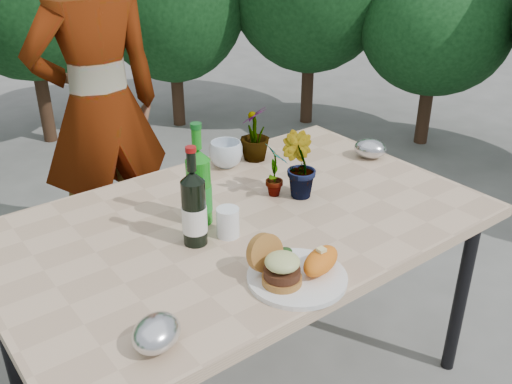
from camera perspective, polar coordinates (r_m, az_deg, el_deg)
ground at (r=2.36m, az=-1.24°, el=-18.69°), size 80.00×80.00×0.00m
patio_table at (r=1.92m, az=-1.45°, el=-4.12°), size 1.60×1.00×0.75m
shrub_hedge at (r=3.41m, az=-17.34°, el=17.05°), size 6.76×5.08×2.32m
dinner_plate at (r=1.60m, az=4.13°, el=-8.53°), size 0.28×0.28×0.01m
burger_stack at (r=1.55m, az=2.18°, el=-7.34°), size 0.11×0.16×0.11m
sweet_potato at (r=1.61m, az=6.49°, el=-6.85°), size 0.17×0.12×0.06m
grilled_veg at (r=1.66m, az=2.48°, el=-6.28°), size 0.08×0.05×0.03m
wine_bottle at (r=1.71m, az=-6.22°, el=-1.72°), size 0.08×0.08×0.32m
sparkling_water at (r=1.82m, az=-5.73°, el=0.46°), size 0.08×0.08×0.34m
plastic_cup at (r=1.78m, az=-2.82°, el=-3.05°), size 0.07×0.07×0.09m
seedling_left at (r=1.99m, az=1.92°, el=2.26°), size 0.11×0.13×0.20m
seedling_mid at (r=1.99m, az=4.28°, el=2.66°), size 0.14×0.15×0.23m
seedling_right at (r=2.29m, az=-0.12°, el=5.85°), size 0.17×0.17×0.22m
blue_bowl at (r=2.25m, az=-3.03°, el=3.80°), size 0.16×0.16×0.10m
foil_packet_left at (r=1.39m, az=-9.93°, el=-13.72°), size 0.17×0.16×0.08m
foil_packet_right at (r=2.37m, az=11.35°, el=4.28°), size 0.16×0.17×0.08m
person at (r=2.72m, az=-15.34°, el=8.04°), size 0.63×0.43×1.69m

